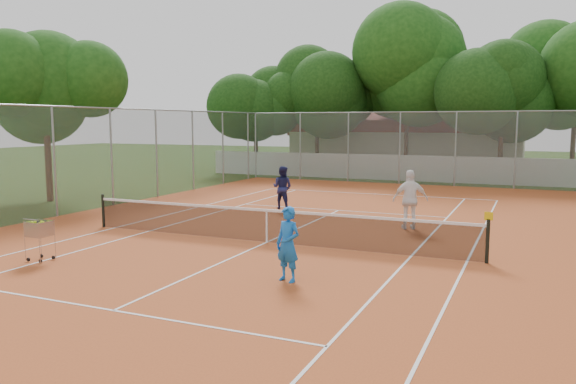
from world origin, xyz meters
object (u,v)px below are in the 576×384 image
at_px(player_near, 288,244).
at_px(player_far_right, 410,200).
at_px(player_far_left, 282,187).
at_px(ball_hopper, 40,239).
at_px(tennis_net, 267,225).
at_px(clubhouse, 408,139).

height_order(player_near, player_far_right, player_far_right).
distance_m(player_far_left, player_far_right, 5.98).
xyz_separation_m(player_far_right, ball_hopper, (-7.50, -7.85, -0.41)).
bearing_deg(player_near, ball_hopper, -156.26).
distance_m(tennis_net, player_far_left, 6.37).
bearing_deg(player_far_right, clubhouse, -100.62).
height_order(player_far_right, ball_hopper, player_far_right).
bearing_deg(player_far_left, clubhouse, -88.07).
bearing_deg(ball_hopper, clubhouse, 71.52).
height_order(tennis_net, ball_hopper, ball_hopper).
bearing_deg(player_far_left, player_far_right, 159.85).
distance_m(clubhouse, ball_hopper, 33.29).
bearing_deg(player_far_right, player_far_left, -45.06).
bearing_deg(ball_hopper, player_near, -7.40).
distance_m(clubhouse, player_far_right, 25.91).
height_order(tennis_net, player_far_right, player_far_right).
bearing_deg(ball_hopper, player_far_right, 31.61).
relative_size(clubhouse, player_far_left, 9.70).
height_order(tennis_net, player_far_left, player_far_left).
distance_m(player_near, player_far_right, 7.14).
bearing_deg(player_far_left, tennis_net, 112.68).
xyz_separation_m(tennis_net, ball_hopper, (-4.19, -4.18, 0.05)).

